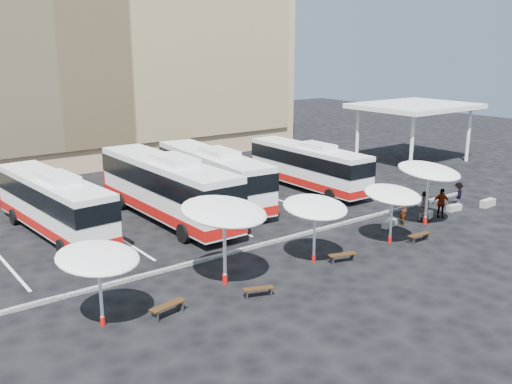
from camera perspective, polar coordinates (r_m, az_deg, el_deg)
ground at (r=30.25m, az=1.92°, el=-5.48°), size 120.00×120.00×0.00m
sandstone_building at (r=56.84m, az=-19.47°, el=16.11°), size 42.00×18.25×29.60m
service_canopy at (r=53.05m, az=15.61°, el=8.14°), size 10.00×8.00×5.20m
curb_divider at (r=30.59m, az=1.33°, el=-5.09°), size 34.00×0.25×0.15m
bay_lines at (r=36.49m, az=-6.00°, el=-1.99°), size 24.15×12.00×0.01m
bus_0 at (r=33.64m, az=-19.60°, el=-0.96°), size 3.19×11.50×3.61m
bus_1 at (r=34.66m, az=-8.93°, el=0.59°), size 3.03×12.88×4.09m
bus_2 at (r=37.95m, az=-4.38°, el=1.74°), size 3.61×12.21×3.82m
bus_3 at (r=41.82m, az=5.23°, el=2.71°), size 2.77×11.10×3.51m
sunshade_0 at (r=21.94m, az=-15.52°, el=-6.41°), size 4.07×4.09×3.21m
sunshade_1 at (r=24.66m, az=-3.21°, el=-2.00°), size 4.99×5.01×3.95m
sunshade_2 at (r=27.48m, az=5.94°, el=-1.54°), size 3.40×3.44×3.28m
sunshade_3 at (r=30.85m, az=13.51°, el=-0.27°), size 3.17×3.21×3.15m
sunshade_4 at (r=34.57m, az=16.92°, el=1.99°), size 4.37×4.40×3.77m
wood_bench_0 at (r=23.10m, az=-8.82°, el=-11.32°), size 1.61×0.69×0.48m
wood_bench_1 at (r=24.42m, az=0.24°, el=-9.77°), size 1.37×0.81×0.41m
wood_bench_2 at (r=28.35m, az=8.63°, el=-6.34°), size 1.47×0.78×0.44m
wood_bench_3 at (r=32.06m, az=16.00°, el=-4.24°), size 1.46×0.47×0.44m
conc_bench_0 at (r=34.22m, az=13.17°, el=-3.09°), size 1.12×0.53×0.40m
conc_bench_1 at (r=36.33m, az=16.66°, el=-2.26°), size 1.23×0.66×0.44m
conc_bench_2 at (r=38.62m, az=19.21°, el=-1.50°), size 1.10×0.46×0.40m
conc_bench_3 at (r=40.39m, az=22.16°, el=-1.03°), size 1.29×0.46×0.48m
passenger_0 at (r=34.63m, az=14.57°, el=-1.98°), size 0.66×0.66×1.55m
passenger_1 at (r=35.48m, az=16.45°, el=-1.42°), size 1.13×1.17×1.90m
passenger_2 at (r=36.70m, az=18.02°, el=-1.06°), size 1.14×0.97×1.84m
passenger_3 at (r=39.71m, az=19.56°, el=-0.22°), size 1.16×0.91×1.57m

